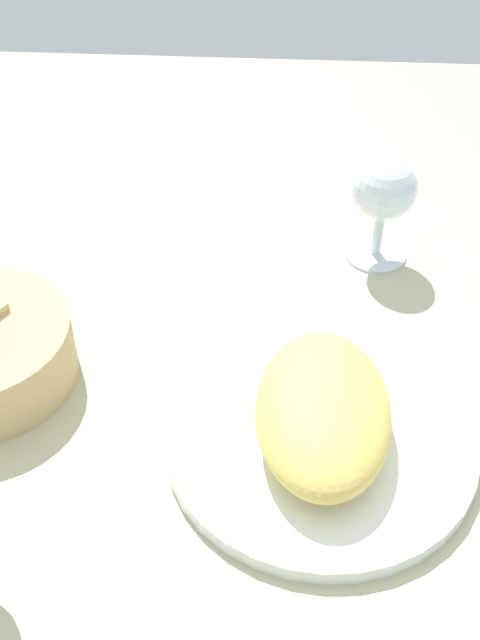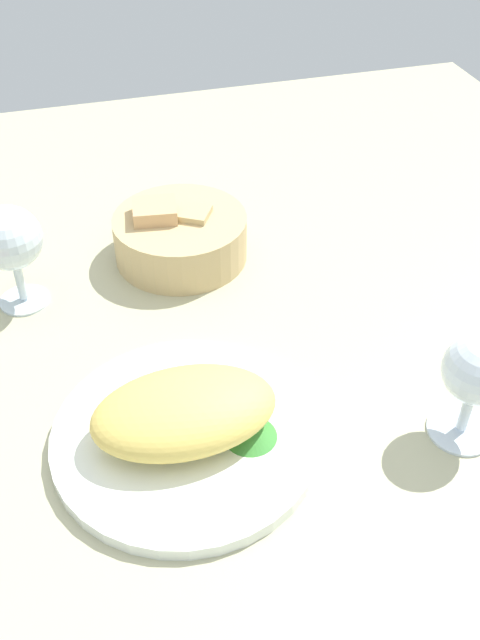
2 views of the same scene
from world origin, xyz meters
The scene contains 7 objects.
ground_plane centered at (0.00, 0.00, -1.00)cm, with size 140.00×140.00×2.00cm, color #B3B08B.
plate centered at (-0.52, -8.51, 0.70)cm, with size 24.93×24.93×1.40cm, color white.
omelette centered at (-0.52, -8.51, 4.00)cm, with size 16.96×10.50×5.21cm, color #E4C55C.
lettuce_garnish centered at (5.02, -10.78, 2.00)cm, with size 4.97×4.97×1.21cm, color #398834.
bread_basket centered at (5.21, 20.68, 3.02)cm, with size 16.27×16.27×7.44cm.
wine_glass_near centered at (24.64, -14.47, 7.44)cm, with size 6.41×6.41×11.37cm.
wine_glass_far centered at (-13.99, 16.81, 8.26)cm, with size 7.15×7.15×12.32cm.
Camera 2 is at (-7.45, -51.39, 51.70)cm, focal length 39.92 mm.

